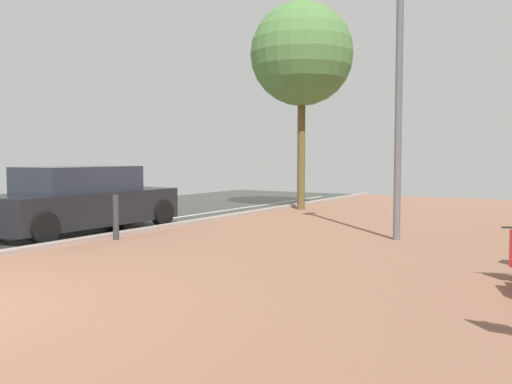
{
  "coord_description": "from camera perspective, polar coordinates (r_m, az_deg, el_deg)",
  "views": [
    {
      "loc": [
        6.07,
        -2.96,
        1.66
      ],
      "look_at": [
        1.88,
        3.88,
        1.14
      ],
      "focal_mm": 39.12,
      "sensor_mm": 36.0,
      "label": 1
    }
  ],
  "objects": [
    {
      "name": "bollard_far",
      "position": [
        11.4,
        -14.15,
        -2.52
      ],
      "size": [
        0.12,
        0.12,
        0.89
      ],
      "color": "#38383D",
      "rests_on": "ground"
    },
    {
      "name": "lamp_post",
      "position": [
        11.5,
        14.45,
        13.4
      ],
      "size": [
        0.2,
        0.52,
        6.59
      ],
      "color": "slate",
      "rests_on": "ground"
    },
    {
      "name": "street_tree",
      "position": [
        17.63,
        4.7,
        13.83
      ],
      "size": [
        3.15,
        3.15,
        6.36
      ],
      "color": "brown",
      "rests_on": "ground"
    },
    {
      "name": "parked_car_near",
      "position": [
        12.78,
        -17.29,
        -0.85
      ],
      "size": [
        1.79,
        4.38,
        1.43
      ],
      "color": "black",
      "rests_on": "ground"
    }
  ]
}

